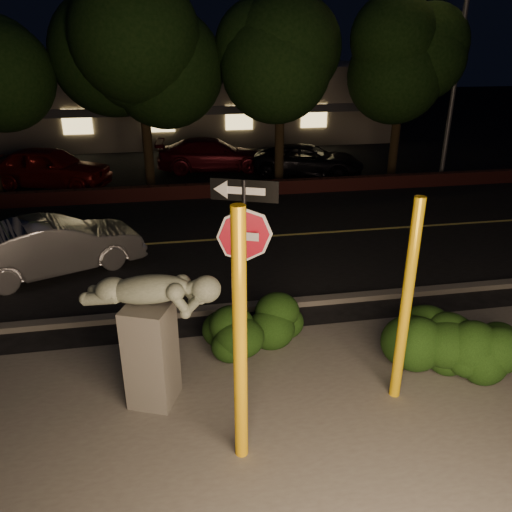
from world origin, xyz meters
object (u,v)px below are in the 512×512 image
Objects in this scene: silver_sedan at (54,246)px; yellow_pole_left at (240,344)px; streetlight at (456,37)px; parked_car_dark at (309,160)px; sculpture at (151,324)px; signpost at (244,236)px; yellow_pole_right at (406,305)px; parked_car_darkred at (213,155)px; parked_car_red at (50,167)px.

yellow_pole_left is at bearing -174.86° from silver_sedan.
streetlight is 1.99× the size of parked_car_dark.
silver_sedan is 11.94m from parked_car_dark.
silver_sedan is at bearing 136.41° from sculpture.
signpost reaches higher than parked_car_dark.
silver_sedan is (-3.50, 6.60, -1.09)m from yellow_pole_left.
yellow_pole_right is 0.68× the size of parked_car_darkred.
sculpture is 0.49× the size of parked_car_dark.
signpost reaches higher than silver_sedan.
parked_car_red is at bearing -11.58° from silver_sedan.
signpost is 14.24m from parked_car_darkred.
parked_car_darkred is (6.38, 1.64, -0.09)m from parked_car_red.
silver_sedan is 0.90× the size of parked_car_dark.
silver_sedan is (-2.38, 5.28, -0.70)m from sculpture.
sculpture is 0.25× the size of streetlight.
yellow_pole_left is 0.74× the size of parked_car_darkred.
signpost is 0.36× the size of streetlight.
streetlight is (9.99, 13.08, 3.58)m from yellow_pole_left.
sculpture reaches higher than parked_car_dark.
parked_car_darkred is 1.06× the size of parked_car_dark.
parked_car_dark is (8.64, 8.24, -0.04)m from silver_sedan.
sculpture is 14.92m from parked_car_dark.
streetlight reaches higher than signpost.
parked_car_red is 10.26m from parked_car_dark.
streetlight reaches higher than sculpture.
yellow_pole_left is 16.48m from parked_car_darkred.
signpost is at bearing -119.49° from streetlight.
yellow_pole_right is 0.72× the size of parked_car_dark.
streetlight is 6.98m from parked_car_dark.
yellow_pole_left is at bearing 179.48° from parked_car_darkred.
sculpture is (-1.54, -0.95, -0.91)m from signpost.
yellow_pole_left is 1.58× the size of sculpture.
signpost is 0.79× the size of silver_sedan.
parked_car_red reaches higher than parked_car_darkred.
yellow_pole_right reaches higher than sculpture.
parked_car_red is (-15.10, 1.68, -4.56)m from streetlight.
parked_car_red is (-1.61, 8.16, 0.11)m from silver_sedan.
silver_sedan is at bearing 117.91° from yellow_pole_left.
yellow_pole_left is 1.10× the size of signpost.
yellow_pole_right is at bearing -156.62° from silver_sedan.
yellow_pole_left is 2.37m from signpost.
signpost is 2.02m from sculpture.
yellow_pole_left reaches higher than parked_car_red.
yellow_pole_left reaches higher than parked_car_darkred.
parked_car_darkred is at bearing -48.71° from silver_sedan.
signpost reaches higher than parked_car_darkred.
parked_car_red is at bearing -174.34° from streetlight.
parked_car_dark is at bearing 172.05° from streetlight.
yellow_pole_right is 15.97m from parked_car_red.
streetlight reaches higher than yellow_pole_left.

